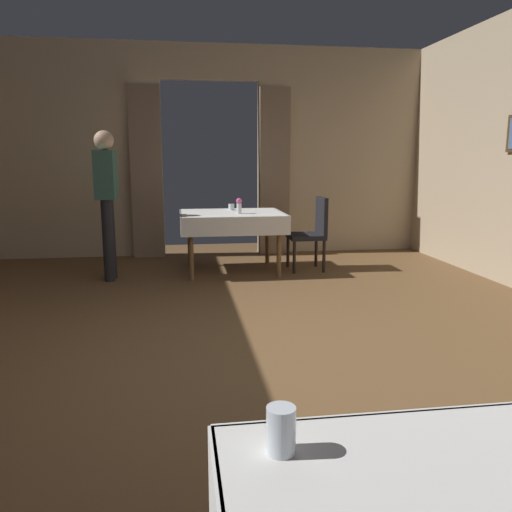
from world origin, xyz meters
TOP-DOWN VIEW (x-y plane):
  - ground at (0.00, 0.00)m, footprint 10.08×10.08m
  - wall_back at (0.00, 4.18)m, footprint 6.40×0.27m
  - dining_table_mid at (0.17, 2.88)m, footprint 1.28×1.06m
  - chair_mid_right at (1.19, 2.84)m, footprint 0.44×0.44m
  - glass_near_a at (-0.26, -2.44)m, footprint 0.07×0.07m
  - flower_vase_mid at (0.24, 2.73)m, footprint 0.07×0.07m
  - glass_mid_b at (0.19, 3.16)m, footprint 0.08×0.08m
  - person_waiter_by_doorway at (-1.30, 2.66)m, footprint 0.23×0.36m

SIDE VIEW (x-z plane):
  - ground at x=0.00m, z-range 0.00..0.00m
  - chair_mid_right at x=1.19m, z-range 0.05..0.98m
  - dining_table_mid at x=0.17m, z-range 0.29..1.04m
  - glass_mid_b at x=0.19m, z-range 0.75..0.83m
  - glass_near_a at x=-0.26m, z-range 0.75..0.86m
  - flower_vase_mid at x=0.24m, z-range 0.76..0.95m
  - person_waiter_by_doorway at x=-1.30m, z-range 0.16..1.88m
  - wall_back at x=0.00m, z-range 0.01..3.01m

